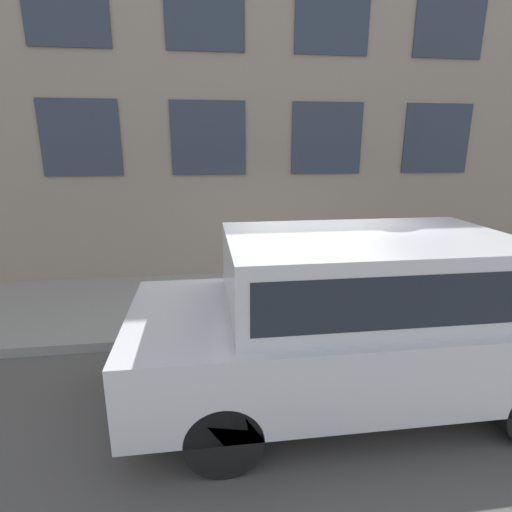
{
  "coord_description": "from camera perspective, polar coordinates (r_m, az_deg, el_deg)",
  "views": [
    {
      "loc": [
        -5.27,
        1.36,
        2.82
      ],
      "look_at": [
        0.68,
        0.56,
        1.13
      ],
      "focal_mm": 28.0,
      "sensor_mm": 36.0,
      "label": 1
    }
  ],
  "objects": [
    {
      "name": "ground_plane",
      "position": [
        6.12,
        6.18,
        -11.8
      ],
      "size": [
        80.0,
        80.0,
        0.0
      ],
      "primitive_type": "plane",
      "color": "#514F4C"
    },
    {
      "name": "parked_truck_silver_near",
      "position": [
        4.55,
        14.43,
        -7.34
      ],
      "size": [
        2.09,
        4.82,
        1.9
      ],
      "color": "black",
      "rests_on": "ground_plane"
    },
    {
      "name": "person",
      "position": [
        6.44,
        -1.93,
        -1.13
      ],
      "size": [
        0.33,
        0.22,
        1.35
      ],
      "rotation": [
        0.0,
        0.0,
        0.95
      ],
      "color": "#232328",
      "rests_on": "sidewalk"
    },
    {
      "name": "sidewalk",
      "position": [
        7.4,
        3.51,
        -6.12
      ],
      "size": [
        2.94,
        60.0,
        0.14
      ],
      "color": "gray",
      "rests_on": "ground_plane"
    },
    {
      "name": "fire_hydrant",
      "position": [
        6.26,
        2.0,
        -5.25
      ],
      "size": [
        0.33,
        0.44,
        0.85
      ],
      "color": "gray",
      "rests_on": "sidewalk"
    },
    {
      "name": "building_facade",
      "position": [
        8.75,
        1.78,
        30.32
      ],
      "size": [
        0.33,
        40.0,
        10.07
      ],
      "color": "gray",
      "rests_on": "ground_plane"
    }
  ]
}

